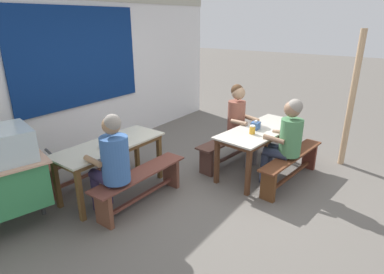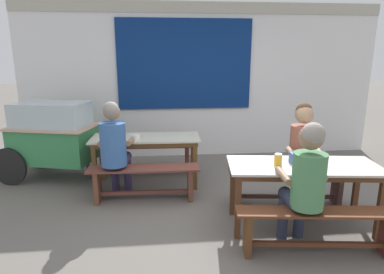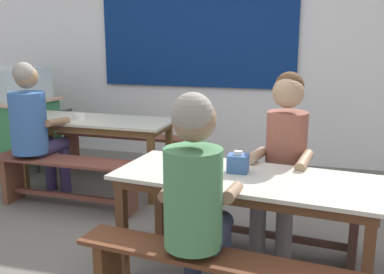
% 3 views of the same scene
% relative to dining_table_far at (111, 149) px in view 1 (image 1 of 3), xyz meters
% --- Properties ---
extents(ground_plane, '(40.00, 40.00, 0.00)m').
position_rel_dining_table_far_xyz_m(ground_plane, '(1.02, -1.11, -0.65)').
color(ground_plane, '#656058').
extents(backdrop_wall, '(6.63, 0.23, 2.82)m').
position_rel_dining_table_far_xyz_m(backdrop_wall, '(1.00, 1.50, 0.83)').
color(backdrop_wall, white).
rests_on(backdrop_wall, ground_plane).
extents(dining_table_far, '(1.59, 0.66, 0.74)m').
position_rel_dining_table_far_xyz_m(dining_table_far, '(0.00, 0.00, 0.00)').
color(dining_table_far, beige).
rests_on(dining_table_far, ground_plane).
extents(dining_table_near, '(1.70, 0.86, 0.74)m').
position_rel_dining_table_far_xyz_m(dining_table_near, '(1.77, -1.43, 0.00)').
color(dining_table_near, beige).
rests_on(dining_table_near, ground_plane).
extents(bench_far_back, '(1.52, 0.30, 0.46)m').
position_rel_dining_table_far_xyz_m(bench_far_back, '(0.01, 0.55, -0.34)').
color(bench_far_back, brown).
rests_on(bench_far_back, ground_plane).
extents(bench_far_front, '(1.47, 0.35, 0.46)m').
position_rel_dining_table_far_xyz_m(bench_far_front, '(-0.01, -0.55, -0.35)').
color(bench_far_front, brown).
rests_on(bench_far_front, ground_plane).
extents(bench_near_back, '(1.54, 0.47, 0.46)m').
position_rel_dining_table_far_xyz_m(bench_near_back, '(1.83, -0.88, -0.34)').
color(bench_near_back, '#503229').
rests_on(bench_near_back, ground_plane).
extents(bench_near_front, '(1.60, 0.43, 0.46)m').
position_rel_dining_table_far_xyz_m(bench_near_front, '(1.70, -1.98, -0.35)').
color(bench_near_front, '#5C301C').
rests_on(bench_near_front, ground_plane).
extents(person_near_front, '(0.42, 0.53, 1.32)m').
position_rel_dining_table_far_xyz_m(person_near_front, '(1.57, -1.90, 0.11)').
color(person_near_front, '#2C344B').
rests_on(person_near_front, ground_plane).
extents(person_right_near_table, '(0.44, 0.56, 1.34)m').
position_rel_dining_table_far_xyz_m(person_right_near_table, '(1.96, -0.97, 0.11)').
color(person_right_near_table, '#605A5B').
rests_on(person_right_near_table, ground_plane).
extents(person_left_back_turned, '(0.47, 0.59, 1.34)m').
position_rel_dining_table_far_xyz_m(person_left_back_turned, '(-0.39, -0.48, 0.11)').
color(person_left_back_turned, '#332B50').
rests_on(person_left_back_turned, ground_plane).
extents(tissue_box, '(0.13, 0.11, 0.14)m').
position_rel_dining_table_far_xyz_m(tissue_box, '(1.70, -1.37, 0.14)').
color(tissue_box, '#365894').
rests_on(tissue_box, dining_table_near).
extents(condiment_jar, '(0.08, 0.08, 0.13)m').
position_rel_dining_table_far_xyz_m(condiment_jar, '(1.48, -1.42, 0.15)').
color(condiment_jar, gold).
rests_on(condiment_jar, dining_table_near).
extents(soup_bowl, '(0.13, 0.13, 0.05)m').
position_rel_dining_table_far_xyz_m(soup_bowl, '(-0.15, -0.05, 0.11)').
color(soup_bowl, silver).
rests_on(soup_bowl, dining_table_far).
extents(wooden_support_post, '(0.10, 0.10, 2.21)m').
position_rel_dining_table_far_xyz_m(wooden_support_post, '(2.89, -2.47, 0.45)').
color(wooden_support_post, tan).
rests_on(wooden_support_post, ground_plane).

